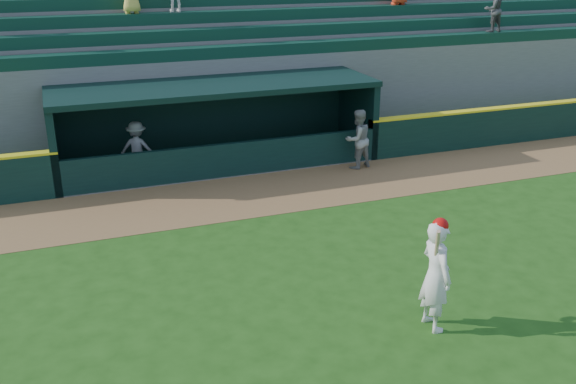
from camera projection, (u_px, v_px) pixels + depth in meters
name	position (u px, v px, depth m)	size (l,w,h in m)	color
ground	(316.00, 281.00, 12.64)	(120.00, 120.00, 0.00)	#1F4B12
warning_track	(245.00, 196.00, 16.93)	(40.00, 3.00, 0.01)	brown
field_wall_right	(571.00, 119.00, 22.12)	(15.50, 0.30, 1.20)	black
wall_stripe_right	(574.00, 101.00, 21.89)	(15.50, 0.32, 0.06)	yellow
dugout_player_front	(358.00, 139.00, 18.79)	(0.85, 0.67, 1.76)	gray
dugout_player_inside	(137.00, 148.00, 18.26)	(1.01, 0.58, 1.56)	#9C9C97
dugout	(214.00, 118.00, 19.17)	(9.40, 2.80, 2.46)	slate
stands	(182.00, 60.00, 22.79)	(34.50, 6.26, 7.06)	slate
batter_at_plate	(436.00, 274.00, 10.77)	(0.58, 0.81, 2.06)	white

